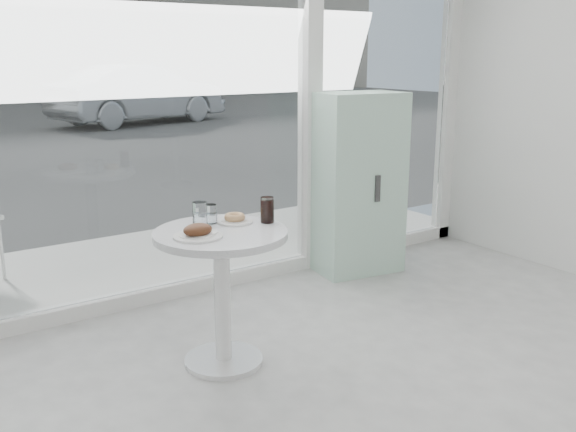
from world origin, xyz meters
TOP-DOWN VIEW (x-y plane):
  - storefront at (0.07, 3.00)m, footprint 5.00×0.14m
  - main_table at (-0.50, 1.90)m, footprint 0.72×0.72m
  - patio_deck at (0.00, 3.80)m, footprint 5.60×1.60m
  - mint_cabinet at (1.16, 2.71)m, footprint 0.71×0.53m
  - car_silver at (3.94, 14.11)m, footprint 4.55×2.54m
  - plate_fritter at (-0.65, 1.86)m, footprint 0.26×0.26m
  - plate_donut at (-0.35, 2.00)m, footprint 0.20×0.20m
  - water_tumbler_a at (-0.54, 2.06)m, footprint 0.08×0.08m
  - water_tumbler_b at (-0.47, 2.06)m, footprint 0.07×0.07m
  - cola_glass at (-0.20, 1.90)m, footprint 0.08×0.08m

SIDE VIEW (x-z plane):
  - patio_deck at x=0.00m, z-range 0.00..0.05m
  - main_table at x=-0.50m, z-range 0.17..0.94m
  - mint_cabinet at x=1.16m, z-range 0.00..1.40m
  - car_silver at x=3.94m, z-range 0.00..1.42m
  - plate_donut at x=-0.35m, z-range 0.76..0.82m
  - plate_fritter at x=-0.65m, z-range 0.76..0.83m
  - water_tumbler_b at x=-0.47m, z-range 0.76..0.87m
  - water_tumbler_a at x=-0.54m, z-range 0.76..0.89m
  - cola_glass at x=-0.20m, z-range 0.77..0.91m
  - storefront at x=0.07m, z-range 0.21..3.21m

